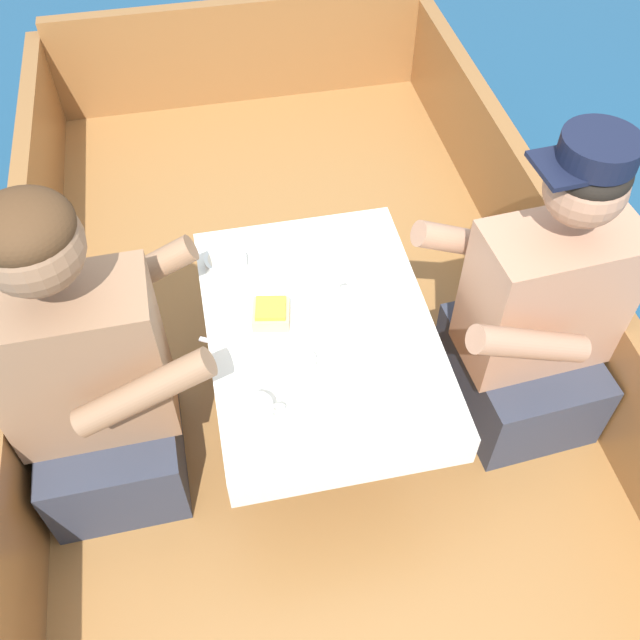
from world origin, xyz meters
name	(u,v)px	position (x,y,z in m)	size (l,w,h in m)	color
ground_plane	(315,442)	(0.00, 0.00, 0.00)	(60.00, 60.00, 0.00)	navy
boat_deck	(315,419)	(0.00, 0.00, 0.15)	(1.73, 3.46, 0.29)	#9E6B38
gunwale_port	(23,405)	(-0.83, 0.00, 0.49)	(0.06, 3.46, 0.40)	#936033
gunwale_starboard	(578,314)	(0.83, 0.00, 0.49)	(0.06, 3.46, 0.40)	#936033
bow_coaming	(239,52)	(0.00, 1.70, 0.52)	(1.61, 0.06, 0.45)	#936033
cockpit_table	(320,337)	(0.00, -0.08, 0.69)	(0.59, 0.82, 0.44)	#B2B2B7
person_port	(91,381)	(-0.59, -0.12, 0.70)	(0.53, 0.45, 0.99)	#333847
person_starboard	(536,320)	(0.59, -0.13, 0.68)	(0.54, 0.47, 0.98)	#333847
plate_sandwich	(272,320)	(-0.12, -0.04, 0.74)	(0.17, 0.17, 0.01)	silver
plate_bread	(341,248)	(0.12, 0.18, 0.74)	(0.19, 0.19, 0.01)	silver
sandwich	(271,313)	(-0.12, -0.04, 0.77)	(0.11, 0.11, 0.05)	#E0BC7F
bowl_port_near	(396,394)	(0.13, -0.34, 0.76)	(0.11, 0.11, 0.04)	silver
bowl_starboard_near	(363,337)	(0.09, -0.16, 0.76)	(0.12, 0.12, 0.04)	silver
bowl_center_far	(226,262)	(-0.21, 0.17, 0.76)	(0.12, 0.12, 0.04)	silver
coffee_cup_port	(302,366)	(-0.07, -0.22, 0.77)	(0.10, 0.07, 0.06)	silver
coffee_cup_starboard	(258,412)	(-0.20, -0.34, 0.77)	(0.10, 0.07, 0.07)	silver
coffee_cup_center	(327,288)	(0.04, 0.02, 0.77)	(0.10, 0.08, 0.06)	silver
utensil_knife_starboard	(248,389)	(-0.21, -0.25, 0.74)	(0.11, 0.15, 0.00)	silver
utensil_spoon_starboard	(335,403)	(-0.01, -0.33, 0.74)	(0.14, 0.12, 0.01)	silver
utensil_knife_port	(231,346)	(-0.24, -0.11, 0.74)	(0.16, 0.09, 0.00)	silver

